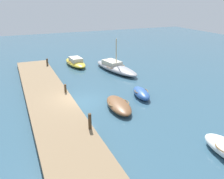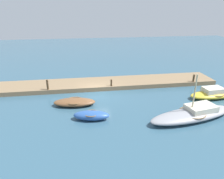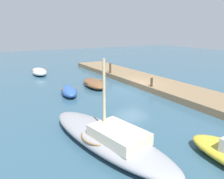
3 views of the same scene
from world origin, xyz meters
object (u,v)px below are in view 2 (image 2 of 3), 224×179
Objects in this scene: mooring_post_west at (194,78)px; mooring_post_mid_west at (111,83)px; sailboat_grey at (193,114)px; motorboat_yellow at (214,94)px; rowboat_brown at (75,102)px; mooring_post_mid_east at (47,85)px; dinghy_blue at (91,115)px.

mooring_post_west reaches higher than mooring_post_mid_west.
sailboat_grey is 8.33m from mooring_post_west.
rowboat_brown is at bearing -5.67° from motorboat_yellow.
rowboat_brown is 14.00m from mooring_post_west.
motorboat_yellow is at bearing 167.85° from mooring_post_mid_east.
mooring_post_west reaches higher than motorboat_yellow.
dinghy_blue is at bearing 67.29° from mooring_post_mid_west.
mooring_post_mid_east is (16.65, -3.58, 0.58)m from motorboat_yellow.
mooring_post_mid_east reaches higher than dinghy_blue.
mooring_post_mid_east is (12.38, -7.29, 0.55)m from sailboat_grey.
rowboat_brown is 4.36m from mooring_post_mid_east.
sailboat_grey reaches higher than rowboat_brown.
rowboat_brown is 5.42× the size of mooring_post_mid_west.
mooring_post_west is at bearing -90.10° from motorboat_yellow.
rowboat_brown is 4.83× the size of mooring_post_west.
mooring_post_mid_east is (4.17, -6.14, 0.63)m from dinghy_blue.
mooring_post_mid_west is (-3.96, -3.29, 0.52)m from rowboat_brown.
mooring_post_mid_east is at bearing -44.88° from dinghy_blue.
sailboat_grey is (4.26, 3.71, 0.03)m from motorboat_yellow.
sailboat_grey is 9.53× the size of mooring_post_west.
dinghy_blue is 8.29m from sailboat_grey.
mooring_post_mid_west is at bearing -134.37° from rowboat_brown.
motorboat_yellow is (-13.87, 0.29, 0.10)m from rowboat_brown.
motorboat_yellow is 10.54m from mooring_post_mid_west.
mooring_post_mid_east is at bearing -41.23° from sailboat_grey.
motorboat_yellow is 7.21× the size of mooring_post_mid_west.
mooring_post_west is (-13.59, -3.29, 0.56)m from rowboat_brown.
sailboat_grey is at bearing 36.55° from motorboat_yellow.
mooring_post_mid_east is at bearing -43.97° from rowboat_brown.
dinghy_blue is at bearing 122.00° from rowboat_brown.
mooring_post_mid_west reaches higher than rowboat_brown.
mooring_post_mid_east reaches higher than mooring_post_west.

